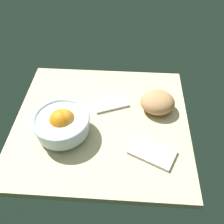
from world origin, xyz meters
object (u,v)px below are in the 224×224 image
at_px(fruit_bowl, 62,123).
at_px(napkin_folded, 152,152).
at_px(bread_loaf, 157,102).
at_px(napkin_spare, 110,102).

bearing_deg(fruit_bowl, napkin_folded, 168.14).
distance_m(bread_loaf, napkin_folded, 0.23).
height_order(fruit_bowl, napkin_folded, fruit_bowl).
height_order(bread_loaf, napkin_folded, bread_loaf).
distance_m(napkin_folded, napkin_spare, 0.29).
bearing_deg(napkin_spare, fruit_bowl, 46.60).
relative_size(bread_loaf, napkin_spare, 0.96).
xyz_separation_m(fruit_bowl, napkin_spare, (-0.16, -0.17, -0.05)).
xyz_separation_m(napkin_folded, napkin_spare, (0.17, -0.24, -0.00)).
distance_m(fruit_bowl, napkin_folded, 0.34).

